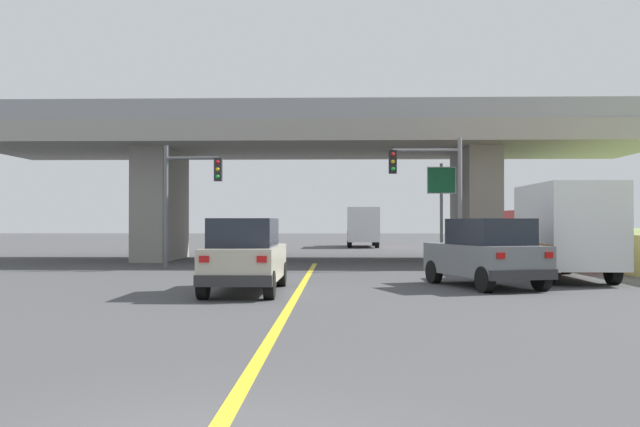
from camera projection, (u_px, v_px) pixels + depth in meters
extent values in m
plane|color=#424244|center=(317.00, 260.00, 36.14)|extent=(160.00, 160.00, 0.00)
cube|color=gray|center=(317.00, 142.00, 36.20)|extent=(33.25, 9.74, 0.97)
cube|color=gray|center=(161.00, 206.00, 36.39)|extent=(1.59, 5.84, 5.48)
cube|color=gray|center=(475.00, 205.00, 35.95)|extent=(1.59, 5.84, 5.48)
cube|color=gray|center=(314.00, 108.00, 31.50)|extent=(33.25, 0.20, 0.90)
cube|color=gray|center=(320.00, 134.00, 40.93)|extent=(33.25, 0.20, 0.90)
cube|color=yellow|center=(298.00, 293.00, 19.47)|extent=(0.20, 27.29, 0.01)
cube|color=#B7B29E|center=(246.00, 263.00, 19.63)|extent=(1.85, 4.74, 0.90)
cube|color=#1E232D|center=(244.00, 233.00, 19.28)|extent=(1.63, 2.61, 0.76)
cube|color=#2D2D30|center=(233.00, 281.00, 17.31)|extent=(1.89, 0.20, 0.28)
cube|color=red|center=(204.00, 259.00, 17.26)|extent=(0.24, 0.06, 0.16)
cube|color=red|center=(262.00, 259.00, 17.22)|extent=(0.24, 0.06, 0.16)
cylinder|color=black|center=(226.00, 274.00, 21.46)|extent=(0.26, 0.72, 0.72)
cylinder|color=black|center=(281.00, 274.00, 21.42)|extent=(0.26, 0.72, 0.72)
cylinder|color=black|center=(203.00, 285.00, 17.83)|extent=(0.26, 0.72, 0.72)
cylinder|color=black|center=(269.00, 285.00, 17.78)|extent=(0.26, 0.72, 0.72)
cube|color=slate|center=(485.00, 260.00, 21.22)|extent=(3.20, 4.63, 0.90)
cube|color=#1E232D|center=(490.00, 232.00, 20.93)|extent=(2.38, 2.75, 0.76)
cube|color=#2D2D30|center=(524.00, 275.00, 19.25)|extent=(1.97, 0.83, 0.28)
cube|color=red|center=(501.00, 256.00, 18.97)|extent=(0.25, 0.13, 0.16)
cube|color=red|center=(549.00, 255.00, 19.40)|extent=(0.25, 0.13, 0.16)
cylinder|color=black|center=(434.00, 272.00, 22.45)|extent=(0.47, 0.77, 0.72)
cylinder|color=black|center=(484.00, 271.00, 22.97)|extent=(0.47, 0.77, 0.72)
cylinder|color=black|center=(485.00, 280.00, 19.47)|extent=(0.47, 0.77, 0.72)
cylinder|color=black|center=(541.00, 278.00, 19.98)|extent=(0.47, 0.77, 0.72)
cube|color=red|center=(539.00, 236.00, 26.70)|extent=(2.20, 2.00, 1.90)
cube|color=white|center=(568.00, 226.00, 23.32)|extent=(2.31, 4.76, 2.70)
cube|color=#B26619|center=(568.00, 246.00, 23.31)|extent=(2.33, 4.66, 0.24)
cylinder|color=black|center=(512.00, 261.00, 26.71)|extent=(0.30, 0.90, 0.90)
cylinder|color=black|center=(566.00, 261.00, 26.66)|extent=(0.30, 0.90, 0.90)
cylinder|color=black|center=(548.00, 270.00, 22.15)|extent=(0.30, 0.90, 0.90)
cylinder|color=black|center=(613.00, 270.00, 22.09)|extent=(0.30, 0.90, 0.90)
cylinder|color=slate|center=(460.00, 203.00, 29.28)|extent=(0.18, 0.18, 5.36)
cylinder|color=slate|center=(426.00, 150.00, 29.34)|extent=(2.74, 0.12, 0.12)
cube|color=black|center=(393.00, 162.00, 29.38)|extent=(0.32, 0.26, 0.96)
sphere|color=red|center=(393.00, 154.00, 29.23)|extent=(0.16, 0.16, 0.16)
sphere|color=gold|center=(393.00, 162.00, 29.23)|extent=(0.16, 0.16, 0.16)
sphere|color=green|center=(393.00, 169.00, 29.22)|extent=(0.16, 0.16, 0.16)
cylinder|color=#56595E|center=(166.00, 207.00, 29.66)|extent=(0.18, 0.18, 5.08)
cylinder|color=#56595E|center=(192.00, 158.00, 29.66)|extent=(2.17, 0.12, 0.12)
cube|color=#232326|center=(218.00, 170.00, 29.62)|extent=(0.32, 0.26, 0.96)
sphere|color=red|center=(218.00, 162.00, 29.48)|extent=(0.16, 0.16, 0.16)
sphere|color=gold|center=(218.00, 169.00, 29.47)|extent=(0.16, 0.16, 0.16)
sphere|color=green|center=(218.00, 177.00, 29.47)|extent=(0.16, 0.16, 0.16)
cylinder|color=slate|center=(441.00, 213.00, 34.00)|extent=(0.14, 0.14, 4.69)
cube|color=#146638|center=(441.00, 180.00, 33.96)|extent=(1.28, 0.08, 1.19)
cube|color=white|center=(442.00, 180.00, 33.95)|extent=(1.36, 0.04, 1.27)
cube|color=red|center=(361.00, 228.00, 57.29)|extent=(2.20, 2.00, 1.90)
cube|color=silver|center=(363.00, 224.00, 53.84)|extent=(2.31, 4.91, 2.53)
cube|color=#B26619|center=(363.00, 233.00, 53.83)|extent=(2.33, 4.81, 0.24)
cylinder|color=black|center=(349.00, 240.00, 57.31)|extent=(0.30, 0.90, 0.90)
cylinder|color=black|center=(374.00, 240.00, 57.25)|extent=(0.30, 0.90, 0.90)
cylinder|color=black|center=(350.00, 242.00, 52.63)|extent=(0.30, 0.90, 0.90)
cylinder|color=black|center=(377.00, 242.00, 52.57)|extent=(0.30, 0.90, 0.90)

